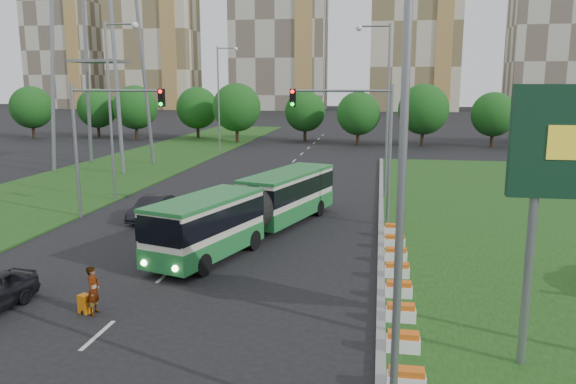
% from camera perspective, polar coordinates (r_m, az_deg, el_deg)
% --- Properties ---
extents(ground, '(360.00, 360.00, 0.00)m').
position_cam_1_polar(ground, '(23.87, -5.43, -8.68)').
color(ground, black).
rests_on(ground, ground).
extents(grass_median, '(14.00, 60.00, 0.15)m').
position_cam_1_polar(grass_median, '(31.59, 22.18, -4.40)').
color(grass_median, '#1A4212').
rests_on(grass_median, ground).
extents(median_kerb, '(0.30, 60.00, 0.18)m').
position_cam_1_polar(median_kerb, '(30.76, 9.44, -4.09)').
color(median_kerb, gray).
rests_on(median_kerb, ground).
extents(left_verge, '(12.00, 110.00, 0.10)m').
position_cam_1_polar(left_verge, '(53.04, -17.52, 1.85)').
color(left_verge, '#1A4212').
rests_on(left_verge, ground).
extents(lane_markings, '(0.20, 100.00, 0.01)m').
position_cam_1_polar(lane_markings, '(43.39, -2.59, 0.34)').
color(lane_markings, beige).
rests_on(lane_markings, ground).
extents(flower_planters, '(1.10, 15.90, 0.60)m').
position_cam_1_polar(flower_planters, '(22.73, 11.11, -8.66)').
color(flower_planters, white).
rests_on(flower_planters, grass_median).
extents(traffic_mast_median, '(5.76, 0.32, 8.00)m').
position_cam_1_polar(traffic_mast_median, '(31.84, 7.44, 6.10)').
color(traffic_mast_median, gray).
rests_on(traffic_mast_median, ground).
extents(traffic_mast_left, '(5.76, 0.32, 8.00)m').
position_cam_1_polar(traffic_mast_left, '(34.83, -18.55, 6.04)').
color(traffic_mast_left, gray).
rests_on(traffic_mast_left, ground).
extents(street_lamps, '(36.00, 60.00, 12.00)m').
position_cam_1_polar(street_lamps, '(32.98, -6.28, 7.43)').
color(street_lamps, gray).
rests_on(street_lamps, ground).
extents(tree_line, '(120.00, 8.00, 9.00)m').
position_cam_1_polar(tree_line, '(76.91, 12.54, 8.13)').
color(tree_line, '#184E14').
rests_on(tree_line, ground).
extents(apartment_tower_west, '(26.00, 15.00, 48.00)m').
position_cam_1_polar(apartment_tower_west, '(186.43, -13.57, 15.63)').
color(apartment_tower_west, beige).
rests_on(apartment_tower_west, ground).
extents(apartment_tower_cwest, '(28.00, 15.00, 52.00)m').
position_cam_1_polar(apartment_tower_cwest, '(175.38, -0.90, 16.89)').
color(apartment_tower_cwest, beige).
rests_on(apartment_tower_cwest, ground).
extents(apartment_tower_ceast, '(25.00, 15.00, 50.00)m').
position_cam_1_polar(apartment_tower_ceast, '(172.80, 12.83, 16.39)').
color(apartment_tower_ceast, beige).
rests_on(apartment_tower_ceast, ground).
extents(apartment_tower_east, '(27.00, 15.00, 47.00)m').
position_cam_1_polar(apartment_tower_east, '(179.29, 26.12, 14.88)').
color(apartment_tower_east, beige).
rests_on(apartment_tower_east, ground).
extents(midrise_west, '(22.00, 14.00, 36.00)m').
position_cam_1_polar(midrise_west, '(199.38, -21.68, 13.13)').
color(midrise_west, beige).
rests_on(midrise_west, ground).
extents(articulated_bus, '(2.43, 15.60, 2.57)m').
position_cam_1_polar(articulated_bus, '(29.66, -3.72, -1.58)').
color(articulated_bus, beige).
rests_on(articulated_bus, ground).
extents(car_left_far, '(1.78, 4.33, 1.39)m').
position_cam_1_polar(car_left_far, '(34.39, -13.55, -1.60)').
color(car_left_far, black).
rests_on(car_left_far, ground).
extents(pedestrian, '(0.45, 0.66, 1.75)m').
position_cam_1_polar(pedestrian, '(21.11, -19.16, -9.41)').
color(pedestrian, gray).
rests_on(pedestrian, ground).
extents(shopping_trolley, '(0.39, 0.42, 0.67)m').
position_cam_1_polar(shopping_trolley, '(21.50, -19.94, -10.63)').
color(shopping_trolley, orange).
rests_on(shopping_trolley, ground).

